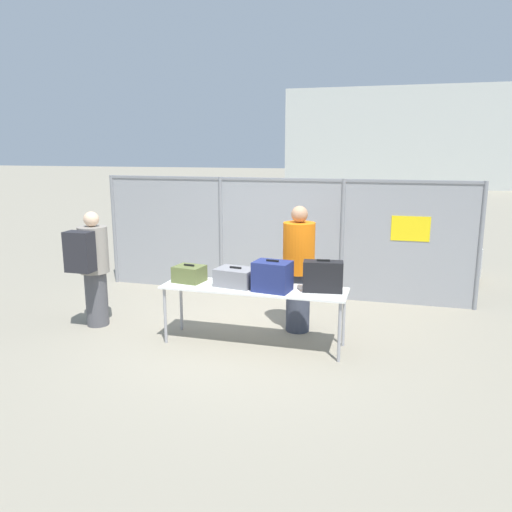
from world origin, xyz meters
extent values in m
plane|color=gray|center=(0.00, 0.00, 0.00)|extent=(120.00, 120.00, 0.00)
cylinder|color=gray|center=(-3.19, 2.19, 1.02)|extent=(0.07, 0.07, 2.03)
cylinder|color=gray|center=(-1.06, 2.19, 1.02)|extent=(0.07, 0.07, 2.03)
cylinder|color=gray|center=(1.06, 2.19, 1.02)|extent=(0.07, 0.07, 2.03)
cylinder|color=gray|center=(3.19, 2.19, 1.02)|extent=(0.07, 0.07, 2.03)
cube|color=gray|center=(0.00, 2.19, 1.02)|extent=(6.38, 0.01, 2.03)
cube|color=gray|center=(0.00, 2.19, 2.00)|extent=(6.38, 0.04, 0.04)
cube|color=yellow|center=(2.14, 2.18, 1.26)|extent=(0.60, 0.01, 0.40)
cube|color=silver|center=(0.19, -0.14, 0.76)|extent=(2.38, 0.63, 0.02)
cylinder|color=#99999E|center=(-0.94, -0.39, 0.37)|extent=(0.04, 0.04, 0.75)
cylinder|color=#99999E|center=(1.32, -0.39, 0.37)|extent=(0.04, 0.04, 0.75)
cylinder|color=#99999E|center=(-0.94, 0.12, 0.37)|extent=(0.04, 0.04, 0.75)
cylinder|color=#99999E|center=(1.32, 0.12, 0.37)|extent=(0.04, 0.04, 0.75)
cube|color=#566033|center=(-0.71, -0.09, 0.88)|extent=(0.42, 0.37, 0.21)
cube|color=black|center=(-0.71, -0.09, 1.00)|extent=(0.15, 0.05, 0.02)
cube|color=slate|center=(-0.06, -0.11, 0.89)|extent=(0.54, 0.43, 0.23)
cube|color=black|center=(-0.06, -0.11, 1.01)|extent=(0.16, 0.05, 0.02)
cube|color=navy|center=(0.46, -0.22, 0.96)|extent=(0.49, 0.38, 0.37)
cube|color=black|center=(0.46, -0.22, 1.16)|extent=(0.16, 0.05, 0.02)
cube|color=black|center=(1.07, -0.08, 0.96)|extent=(0.51, 0.27, 0.38)
cube|color=black|center=(1.07, -0.08, 1.17)|extent=(0.16, 0.04, 0.02)
cylinder|color=#4C4C51|center=(-2.19, -0.02, 0.39)|extent=(0.31, 0.31, 0.79)
cylinder|color=gray|center=(-2.19, -0.02, 1.11)|extent=(0.41, 0.41, 0.65)
sphere|color=beige|center=(-2.19, -0.02, 1.55)|extent=(0.21, 0.21, 0.21)
cube|color=#232328|center=(-2.19, -0.34, 1.15)|extent=(0.37, 0.23, 0.55)
cylinder|color=#383D4C|center=(0.65, 0.53, 0.42)|extent=(0.33, 0.33, 0.84)
cylinder|color=orange|center=(0.65, 0.53, 1.18)|extent=(0.44, 0.44, 0.70)
sphere|color=#A57A5B|center=(0.65, 0.53, 1.65)|extent=(0.23, 0.23, 0.23)
cube|color=silver|center=(1.96, 4.27, 0.45)|extent=(3.03, 1.37, 0.53)
sphere|color=black|center=(1.43, 3.52, 0.33)|extent=(0.67, 0.67, 0.67)
sphere|color=black|center=(1.43, 5.03, 0.33)|extent=(0.67, 0.67, 0.67)
cylinder|color=#59595B|center=(-0.08, 4.27, 0.23)|extent=(1.06, 0.06, 0.06)
cube|color=#B2B7B2|center=(2.58, 32.34, 3.20)|extent=(15.98, 9.56, 6.40)
camera|label=1|loc=(1.86, -6.05, 2.50)|focal=35.00mm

